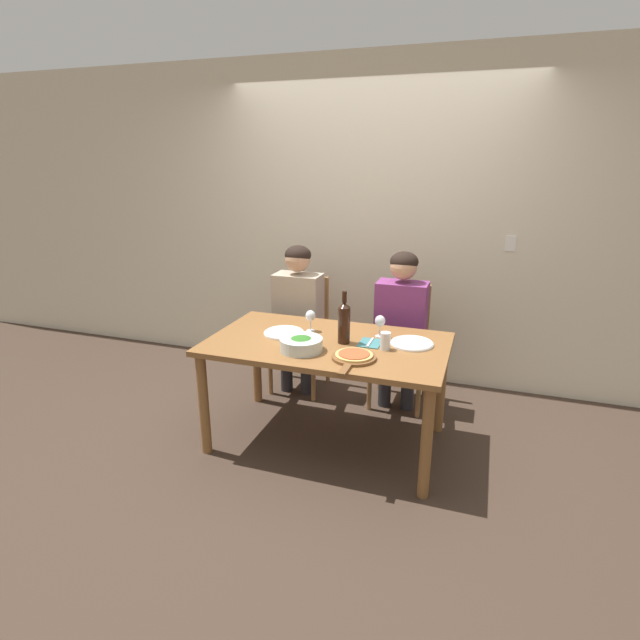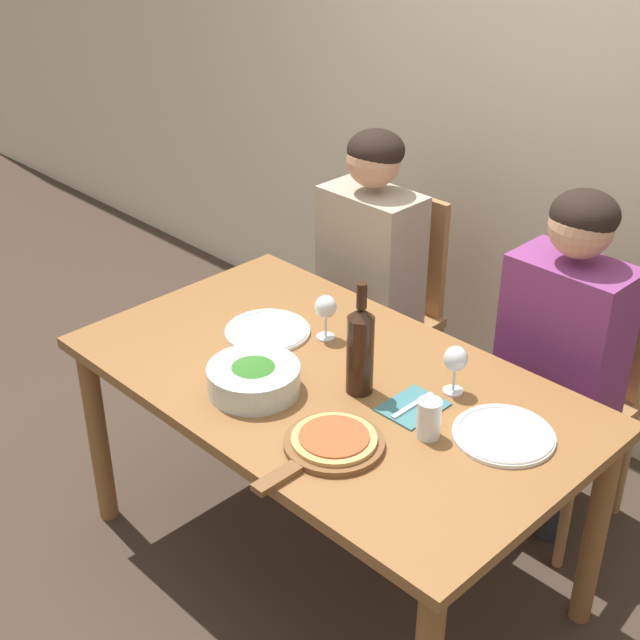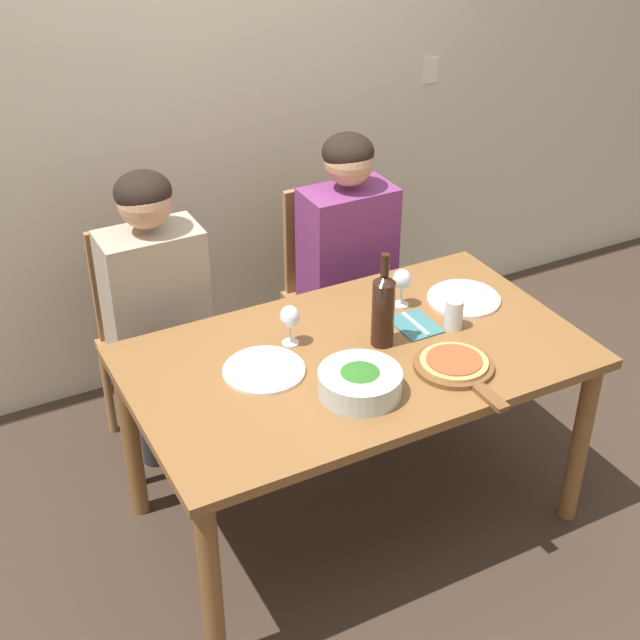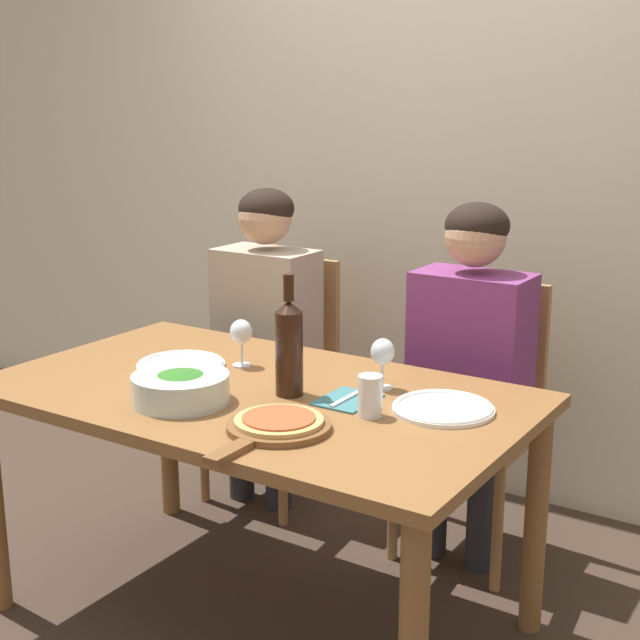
# 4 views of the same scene
# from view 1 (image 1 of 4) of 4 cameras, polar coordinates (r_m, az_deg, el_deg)

# --- Properties ---
(ground_plane) EXTENTS (40.00, 40.00, 0.00)m
(ground_plane) POSITION_cam_1_polar(r_m,az_deg,el_deg) (3.61, 0.79, -13.55)
(ground_plane) COLOR #3D2D23
(back_wall) EXTENTS (10.00, 0.06, 2.70)m
(back_wall) POSITION_cam_1_polar(r_m,az_deg,el_deg) (4.34, 6.24, 10.79)
(back_wall) COLOR beige
(back_wall) RESTS_ON ground
(dining_table) EXTENTS (1.56, 0.91, 0.74)m
(dining_table) POSITION_cam_1_polar(r_m,az_deg,el_deg) (3.31, 0.83, -3.96)
(dining_table) COLOR brown
(dining_table) RESTS_ON ground
(chair_left) EXTENTS (0.42, 0.42, 0.95)m
(chair_left) POSITION_cam_1_polar(r_m,az_deg,el_deg) (4.23, -1.99, -1.02)
(chair_left) COLOR #9E7042
(chair_left) RESTS_ON ground
(chair_right) EXTENTS (0.42, 0.42, 0.95)m
(chair_right) POSITION_cam_1_polar(r_m,az_deg,el_deg) (4.02, 9.33, -2.28)
(chair_right) COLOR #9E7042
(chair_right) RESTS_ON ground
(person_woman) EXTENTS (0.47, 0.51, 1.23)m
(person_woman) POSITION_cam_1_polar(r_m,az_deg,el_deg) (4.06, -2.60, 1.64)
(person_woman) COLOR #28282D
(person_woman) RESTS_ON ground
(person_man) EXTENTS (0.47, 0.51, 1.23)m
(person_man) POSITION_cam_1_polar(r_m,az_deg,el_deg) (3.84, 9.21, 0.46)
(person_man) COLOR #28282D
(person_man) RESTS_ON ground
(wine_bottle) EXTENTS (0.08, 0.08, 0.35)m
(wine_bottle) POSITION_cam_1_polar(r_m,az_deg,el_deg) (3.22, 2.77, -0.22)
(wine_bottle) COLOR black
(wine_bottle) RESTS_ON dining_table
(broccoli_bowl) EXTENTS (0.27, 0.27, 0.09)m
(broccoli_bowl) POSITION_cam_1_polar(r_m,az_deg,el_deg) (3.12, -2.17, -2.77)
(broccoli_bowl) COLOR silver
(broccoli_bowl) RESTS_ON dining_table
(dinner_plate_left) EXTENTS (0.28, 0.28, 0.02)m
(dinner_plate_left) POSITION_cam_1_polar(r_m,az_deg,el_deg) (3.43, -4.14, -1.44)
(dinner_plate_left) COLOR white
(dinner_plate_left) RESTS_ON dining_table
(dinner_plate_right) EXTENTS (0.28, 0.28, 0.02)m
(dinner_plate_right) POSITION_cam_1_polar(r_m,az_deg,el_deg) (3.28, 10.47, -2.63)
(dinner_plate_right) COLOR white
(dinner_plate_right) RESTS_ON dining_table
(pizza_on_board) EXTENTS (0.27, 0.41, 0.04)m
(pizza_on_board) POSITION_cam_1_polar(r_m,az_deg,el_deg) (3.00, 3.86, -4.23)
(pizza_on_board) COLOR brown
(pizza_on_board) RESTS_ON dining_table
(wine_glass_left) EXTENTS (0.07, 0.07, 0.15)m
(wine_glass_left) POSITION_cam_1_polar(r_m,az_deg,el_deg) (3.45, -1.10, 0.37)
(wine_glass_left) COLOR silver
(wine_glass_left) RESTS_ON dining_table
(wine_glass_right) EXTENTS (0.07, 0.07, 0.15)m
(wine_glass_right) POSITION_cam_1_polar(r_m,az_deg,el_deg) (3.36, 6.87, -0.23)
(wine_glass_right) COLOR silver
(wine_glass_right) RESTS_ON dining_table
(water_tumbler) EXTENTS (0.07, 0.07, 0.11)m
(water_tumbler) POSITION_cam_1_polar(r_m,az_deg,el_deg) (3.16, 7.48, -2.39)
(water_tumbler) COLOR silver
(water_tumbler) RESTS_ON dining_table
(fork_on_napkin) EXTENTS (0.14, 0.18, 0.01)m
(fork_on_napkin) POSITION_cam_1_polar(r_m,az_deg,el_deg) (3.26, 5.75, -2.63)
(fork_on_napkin) COLOR #387075
(fork_on_napkin) RESTS_ON dining_table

